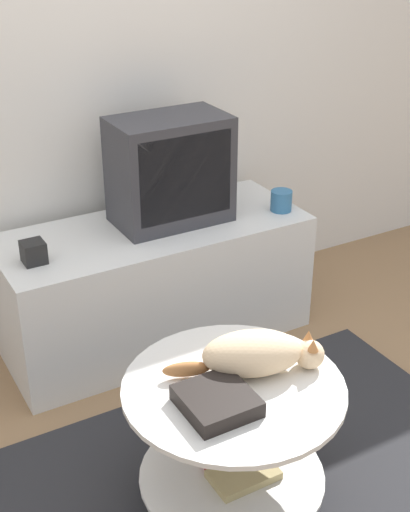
{
  "coord_description": "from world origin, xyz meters",
  "views": [
    {
      "loc": [
        -1.05,
        -1.45,
        1.87
      ],
      "look_at": [
        0.13,
        0.62,
        0.65
      ],
      "focal_mm": 50.0,
      "sensor_mm": 36.0,
      "label": 1
    }
  ],
  "objects_px": {
    "speaker": "(34,252)",
    "cat": "(257,354)",
    "dvd_box": "(217,401)",
    "tv": "(170,170)"
  },
  "relations": [
    {
      "from": "tv",
      "to": "dvd_box",
      "type": "xyz_separation_m",
      "value": [
        -0.44,
        -1.15,
        -0.27
      ]
    },
    {
      "from": "tv",
      "to": "cat",
      "type": "height_order",
      "value": "tv"
    },
    {
      "from": "tv",
      "to": "cat",
      "type": "relative_size",
      "value": 1.0
    },
    {
      "from": "tv",
      "to": "speaker",
      "type": "distance_m",
      "value": 0.69
    },
    {
      "from": "speaker",
      "to": "cat",
      "type": "distance_m",
      "value": 1.05
    },
    {
      "from": "tv",
      "to": "dvd_box",
      "type": "height_order",
      "value": "tv"
    },
    {
      "from": "speaker",
      "to": "dvd_box",
      "type": "relative_size",
      "value": 0.41
    },
    {
      "from": "cat",
      "to": "tv",
      "type": "bearing_deg",
      "value": 98.32
    },
    {
      "from": "tv",
      "to": "speaker",
      "type": "relative_size",
      "value": 5.6
    },
    {
      "from": "speaker",
      "to": "dvd_box",
      "type": "bearing_deg",
      "value": -78.52
    }
  ]
}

